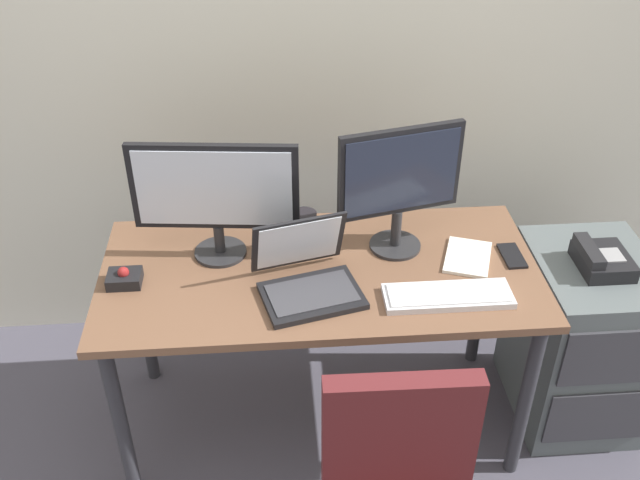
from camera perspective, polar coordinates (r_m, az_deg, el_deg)
name	(u,v)px	position (r m, az deg, el deg)	size (l,w,h in m)	color
ground_plane	(320,418)	(2.94, 0.00, -13.86)	(8.00, 8.00, 0.00)	#494753
back_wall	(305,9)	(2.76, -1.18, 17.79)	(6.00, 0.10, 2.80)	beige
desk	(320,289)	(2.49, 0.00, -3.85)	(1.48, 0.70, 0.74)	brown
file_cabinet	(579,338)	(2.92, 19.77, -7.32)	(0.42, 0.53, 0.69)	#535B5D
desk_phone	(601,260)	(2.68, 21.31, -1.45)	(0.17, 0.20, 0.09)	black
monitor_main	(215,193)	(2.40, -8.30, 3.66)	(0.55, 0.18, 0.42)	#262628
monitor_side	(400,181)	(2.41, 6.32, 4.65)	(0.42, 0.18, 0.46)	#262628
keyboard	(448,296)	(2.34, 10.05, -4.34)	(0.41, 0.14, 0.03)	silver
laptop	(307,276)	(2.32, -1.04, -2.83)	(0.37, 0.36, 0.23)	black
trackball_mouse	(124,278)	(2.44, -15.18, -2.91)	(0.11, 0.09, 0.07)	black
coffee_mug	(305,227)	(2.54, -1.19, 1.05)	(0.10, 0.09, 0.11)	black
paper_notepad	(468,257)	(2.53, 11.58, -1.35)	(0.15, 0.21, 0.01)	white
cell_phone	(512,256)	(2.58, 14.91, -1.22)	(0.07, 0.14, 0.01)	black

